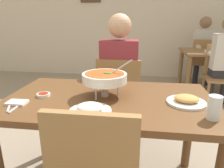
% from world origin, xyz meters
% --- Properties ---
extents(cafe_rear_partition, '(10.00, 0.10, 3.00)m').
position_xyz_m(cafe_rear_partition, '(0.00, 3.44, 1.50)').
color(cafe_rear_partition, beige).
rests_on(cafe_rear_partition, ground_plane).
extents(dining_table_main, '(1.39, 0.80, 0.75)m').
position_xyz_m(dining_table_main, '(0.00, 0.00, 0.64)').
color(dining_table_main, brown).
rests_on(dining_table_main, ground_plane).
extents(chair_diner_main, '(0.44, 0.44, 0.90)m').
position_xyz_m(chair_diner_main, '(-0.00, 0.69, 0.51)').
color(chair_diner_main, olive).
rests_on(chair_diner_main, ground_plane).
extents(diner_main, '(0.40, 0.45, 1.31)m').
position_xyz_m(diner_main, '(0.00, 0.72, 0.75)').
color(diner_main, '#2D2D38').
rests_on(diner_main, ground_plane).
extents(curry_bowl, '(0.33, 0.30, 0.26)m').
position_xyz_m(curry_bowl, '(-0.03, 0.03, 0.88)').
color(curry_bowl, silver).
rests_on(curry_bowl, dining_table_main).
extents(rice_plate, '(0.24, 0.24, 0.06)m').
position_xyz_m(rice_plate, '(-0.07, -0.24, 0.77)').
color(rice_plate, white).
rests_on(rice_plate, dining_table_main).
extents(appetizer_plate, '(0.24, 0.24, 0.06)m').
position_xyz_m(appetizer_plate, '(0.49, -0.03, 0.77)').
color(appetizer_plate, white).
rests_on(appetizer_plate, dining_table_main).
extents(sauce_dish, '(0.09, 0.09, 0.02)m').
position_xyz_m(sauce_dish, '(-0.45, -0.03, 0.76)').
color(sauce_dish, white).
rests_on(sauce_dish, dining_table_main).
extents(napkin_folded, '(0.12, 0.08, 0.02)m').
position_xyz_m(napkin_folded, '(-0.55, -0.18, 0.76)').
color(napkin_folded, white).
rests_on(napkin_folded, dining_table_main).
extents(fork_utensil, '(0.09, 0.16, 0.01)m').
position_xyz_m(fork_utensil, '(-0.57, -0.23, 0.76)').
color(fork_utensil, silver).
rests_on(fork_utensil, dining_table_main).
extents(spoon_utensil, '(0.02, 0.17, 0.01)m').
position_xyz_m(spoon_utensil, '(-0.52, -0.23, 0.76)').
color(spoon_utensil, silver).
rests_on(spoon_utensil, dining_table_main).
extents(drink_glass, '(0.07, 0.07, 0.13)m').
position_xyz_m(drink_glass, '(0.59, -0.23, 0.81)').
color(drink_glass, silver).
rests_on(drink_glass, dining_table_main).
extents(dining_table_far, '(1.00, 0.80, 0.75)m').
position_xyz_m(dining_table_far, '(1.42, 2.36, 0.62)').
color(dining_table_far, brown).
rests_on(dining_table_far, ground_plane).
extents(chair_bg_middle, '(0.48, 0.48, 0.90)m').
position_xyz_m(chair_bg_middle, '(1.39, 1.85, 0.51)').
color(chair_bg_middle, olive).
rests_on(chair_bg_middle, ground_plane).
extents(chair_bg_right, '(0.47, 0.47, 0.90)m').
position_xyz_m(chair_bg_right, '(1.39, 2.84, 0.51)').
color(chair_bg_right, olive).
rests_on(chair_bg_right, ground_plane).
extents(patron_bg_middle, '(0.40, 0.45, 1.31)m').
position_xyz_m(patron_bg_middle, '(1.40, 1.83, 0.75)').
color(patron_bg_middle, '#2D2D38').
rests_on(patron_bg_middle, ground_plane).
extents(patron_bg_right, '(0.40, 0.45, 1.31)m').
position_xyz_m(patron_bg_right, '(1.41, 2.95, 0.75)').
color(patron_bg_right, '#2D2D38').
rests_on(patron_bg_right, ground_plane).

